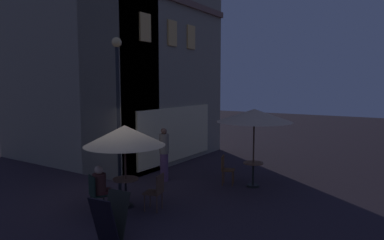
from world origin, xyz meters
name	(u,v)px	position (x,y,z in m)	size (l,w,h in m)	color
ground_plane	(119,200)	(0.00, 0.00, 0.00)	(60.00, 60.00, 0.00)	#2A2128
cafe_building	(115,73)	(3.38, 3.50, 3.66)	(6.74, 7.55, 7.34)	gray
street_lamp_near_corner	(118,92)	(0.58, 0.55, 2.97)	(0.29, 0.29, 4.55)	black
menu_sandwich_board	(110,218)	(-1.93, -1.67, 0.51)	(0.73, 0.62, 0.98)	black
cafe_table_0	(253,170)	(3.18, -2.65, 0.51)	(0.62, 0.62, 0.77)	black
cafe_table_1	(126,187)	(-0.28, -0.53, 0.53)	(0.67, 0.67, 0.76)	black
patio_umbrella_0	(254,116)	(3.18, -2.65, 2.24)	(2.35, 2.35, 2.45)	black
patio_umbrella_1	(125,136)	(-0.28, -0.53, 1.89)	(2.10, 2.10, 2.16)	black
cafe_chair_0	(225,167)	(2.90, -1.82, 0.57)	(0.50, 0.50, 0.94)	brown
cafe_chair_1	(157,189)	(-0.05, -1.38, 0.56)	(0.52, 0.52, 0.94)	#513423
cafe_chair_2	(96,191)	(-1.02, -0.22, 0.57)	(0.53, 0.53, 0.96)	black
patron_seated_0	(101,186)	(-0.88, -0.28, 0.68)	(0.53, 0.45, 1.20)	#431A19
patron_standing_1	(164,154)	(2.17, 0.09, 0.90)	(0.32, 0.32, 1.77)	#613E5E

